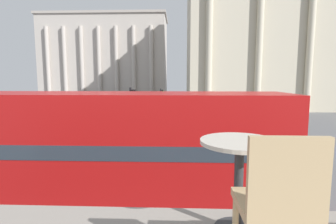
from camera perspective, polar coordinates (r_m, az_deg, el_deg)
name	(u,v)px	position (r m, az deg, el deg)	size (l,w,h in m)	color
double_decker_bus	(115,147)	(9.03, -11.52, -7.39)	(11.41, 2.73, 4.11)	black
cafe_dining_table	(239,165)	(2.11, 15.22, -11.11)	(0.60, 0.60, 0.73)	#2D2D30
cafe_chair_0	(278,203)	(1.63, 22.78, -17.76)	(0.40, 0.40, 0.91)	tan
plaza_building_left	(107,59)	(64.11, -13.21, 11.25)	(28.28, 12.54, 18.89)	#BCB2A8
plaza_building_right	(266,45)	(46.98, 20.52, 13.52)	(25.89, 15.98, 20.37)	beige
traffic_light_near	(132,115)	(13.87, -7.78, -0.70)	(0.42, 0.24, 4.14)	black
traffic_light_mid	(122,109)	(21.56, -10.04, 0.70)	(0.42, 0.24, 3.33)	black
traffic_light_far	(161,100)	(28.54, -1.48, 2.63)	(0.42, 0.24, 3.57)	black
pedestrian_grey	(180,143)	(14.59, 2.56, -6.79)	(0.32, 0.32, 1.82)	#282B33
pedestrian_olive	(248,145)	(14.98, 17.04, -6.89)	(0.32, 0.32, 1.76)	#282B33
pedestrian_black	(24,136)	(19.24, -28.85, -4.57)	(0.32, 0.32, 1.67)	#282B33
pedestrian_blue	(226,123)	(22.55, 12.43, -2.25)	(0.32, 0.32, 1.67)	#282B33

